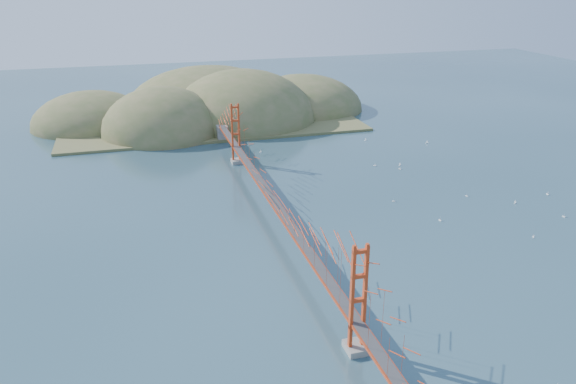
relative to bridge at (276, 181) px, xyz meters
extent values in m
plane|color=#2A4654|center=(0.00, -0.18, -7.01)|extent=(320.00, 320.00, 0.00)
cube|color=gray|center=(0.00, -30.18, -6.66)|extent=(2.00, 2.40, 0.70)
cube|color=gray|center=(0.00, 29.82, -6.66)|extent=(2.00, 2.40, 0.70)
cube|color=#A93012|center=(0.00, -0.18, -3.71)|extent=(1.40, 92.00, 0.16)
cube|color=#A93012|center=(0.00, -0.18, -3.91)|extent=(1.33, 92.00, 0.24)
cube|color=#38383A|center=(0.00, -0.18, -3.61)|extent=(1.19, 92.00, 0.03)
cube|color=gray|center=(0.00, 45.82, -5.36)|extent=(2.20, 2.60, 3.30)
cube|color=olive|center=(0.00, 63.82, -6.76)|extent=(70.00, 40.00, 0.60)
ellipsoid|color=olive|center=(-12.00, 55.82, -7.01)|extent=(28.00, 28.00, 21.00)
ellipsoid|color=olive|center=(8.00, 61.82, -7.01)|extent=(36.00, 36.00, 25.00)
ellipsoid|color=olive|center=(26.00, 69.82, -7.01)|extent=(32.00, 32.00, 18.00)
ellipsoid|color=olive|center=(-28.00, 67.82, -7.01)|extent=(28.00, 28.00, 16.00)
ellipsoid|color=olive|center=(2.00, 77.82, -7.01)|extent=(44.00, 44.00, 22.00)
cube|color=white|center=(25.02, 20.66, -6.95)|extent=(0.59, 0.36, 0.10)
cylinder|color=white|center=(25.02, 20.66, -6.64)|extent=(0.02, 0.02, 0.61)
cube|color=white|center=(42.10, 31.40, -6.94)|extent=(0.60, 0.20, 0.11)
cylinder|color=white|center=(42.10, 31.40, -6.61)|extent=(0.02, 0.02, 0.66)
cube|color=white|center=(46.65, -0.81, -6.95)|extent=(0.22, 0.55, 0.10)
cylinder|color=white|center=(46.65, -0.81, -6.66)|extent=(0.02, 0.02, 0.59)
cube|color=white|center=(33.64, -13.77, -6.95)|extent=(0.41, 0.50, 0.09)
cylinder|color=white|center=(33.64, -13.77, -6.68)|extent=(0.01, 0.01, 0.54)
cube|color=white|center=(30.15, 36.96, -6.95)|extent=(0.54, 0.27, 0.09)
cylinder|color=white|center=(30.15, 36.96, -6.67)|extent=(0.02, 0.02, 0.57)
cube|color=white|center=(6.05, 35.07, -6.95)|extent=(0.50, 0.17, 0.09)
cylinder|color=white|center=(6.05, 35.07, -6.68)|extent=(0.01, 0.01, 0.55)
cube|color=white|center=(33.24, 2.28, -6.96)|extent=(0.31, 0.50, 0.09)
cylinder|color=white|center=(33.24, 2.28, -6.69)|extent=(0.01, 0.01, 0.52)
cube|color=white|center=(28.78, 17.63, -6.95)|extent=(0.45, 0.57, 0.10)
cylinder|color=white|center=(28.78, 17.63, -6.64)|extent=(0.02, 0.02, 0.61)
cube|color=white|center=(23.98, -5.13, -6.95)|extent=(0.19, 0.54, 0.10)
cylinder|color=white|center=(23.98, -5.13, -6.66)|extent=(0.02, 0.02, 0.58)
cube|color=white|center=(29.74, 19.59, -6.94)|extent=(0.60, 0.53, 0.11)
cylinder|color=white|center=(29.74, 19.59, -6.61)|extent=(0.02, 0.02, 0.66)
cube|color=white|center=(20.62, 3.59, -6.95)|extent=(0.52, 0.42, 0.09)
cylinder|color=white|center=(20.62, 3.59, -6.67)|extent=(0.01, 0.01, 0.56)
cube|color=white|center=(39.04, -2.51, -6.95)|extent=(0.54, 0.45, 0.10)
cylinder|color=white|center=(39.04, -2.51, -6.66)|extent=(0.02, 0.02, 0.59)
cube|color=white|center=(42.78, -9.12, -6.95)|extent=(0.23, 0.53, 0.09)
cylinder|color=white|center=(42.78, -9.12, -6.67)|extent=(0.02, 0.02, 0.56)
camera|label=1|loc=(-19.03, -72.14, 27.99)|focal=35.00mm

